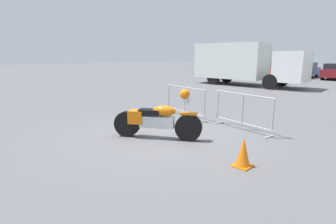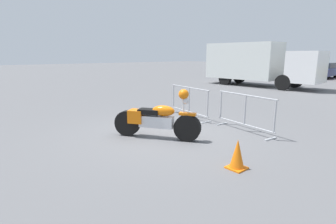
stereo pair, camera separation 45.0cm
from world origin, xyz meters
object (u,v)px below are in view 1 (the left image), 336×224
crowd_barrier_near (185,102)px  parked_car_black (256,68)px  motorcycle (157,120)px  crowd_barrier_far (243,111)px  traffic_cone (243,153)px  parked_car_maroon (335,71)px  parked_car_red (279,68)px  box_truck (242,62)px  parked_car_blue (306,70)px

crowd_barrier_near → parked_car_black: size_ratio=0.48×
motorcycle → crowd_barrier_far: 2.58m
traffic_cone → parked_car_maroon: bearing=100.3°
parked_car_maroon → parked_car_black: bearing=82.6°
parked_car_red → crowd_barrier_far: bearing=-163.7°
box_truck → traffic_cone: size_ratio=13.27×
parked_car_red → parked_car_blue: bearing=-94.1°
crowd_barrier_far → parked_car_maroon: 20.64m
crowd_barrier_near → crowd_barrier_far: bearing=0.0°
box_truck → parked_car_black: size_ratio=1.85×
crowd_barrier_far → parked_car_black: size_ratio=0.48×
motorcycle → box_truck: box_truck is taller
parked_car_maroon → crowd_barrier_near: bearing=176.8°
crowd_barrier_far → parked_car_blue: (-5.37, 20.82, 0.17)m
crowd_barrier_far → box_truck: bearing=120.8°
traffic_cone → parked_car_red: bearing=112.1°
parked_car_red → parked_car_blue: parked_car_red is taller
motorcycle → parked_car_maroon: size_ratio=0.49×
parked_car_blue → parked_car_maroon: (2.61, -0.37, -0.01)m
box_truck → parked_car_blue: (0.77, 10.51, -0.91)m
crowd_barrier_far → parked_car_blue: parked_car_blue is taller
crowd_barrier_far → parked_car_red: size_ratio=0.44×
parked_car_black → crowd_barrier_near: bearing=-162.8°
parked_car_blue → parked_car_maroon: size_ratio=1.02×
crowd_barrier_near → parked_car_black: parked_car_black is taller
crowd_barrier_far → parked_car_black: bearing=117.0°
crowd_barrier_far → box_truck: (-6.15, 10.31, 1.08)m
parked_car_black → parked_car_maroon: (7.84, -0.37, 0.00)m
crowd_barrier_near → parked_car_black: (-8.35, 20.82, 0.16)m
box_truck → parked_car_maroon: (3.39, 10.14, -0.92)m
parked_car_maroon → traffic_cone: 23.13m
crowd_barrier_near → box_truck: 11.08m
motorcycle → parked_car_black: bearing=79.2°
parked_car_black → parked_car_maroon: 7.85m
box_truck → parked_car_maroon: size_ratio=1.84×
motorcycle → parked_car_maroon: 22.83m
parked_car_red → traffic_cone: parked_car_red is taller
box_truck → parked_car_black: (-4.45, 10.51, -0.93)m
motorcycle → crowd_barrier_near: motorcycle is taller
parked_car_black → parked_car_red: bearing=-95.3°
parked_car_red → traffic_cone: size_ratio=7.78×
parked_car_blue → box_truck: bearing=171.1°
parked_car_red → parked_car_black: bearing=84.7°
parked_car_maroon → traffic_cone: parked_car_maroon is taller
parked_car_blue → parked_car_red: bearing=85.9°
crowd_barrier_far → parked_car_black: (-10.60, 20.82, 0.16)m
box_truck → parked_car_blue: box_truck is taller
motorcycle → crowd_barrier_near: bearing=82.9°
crowd_barrier_near → parked_car_blue: size_ratio=0.47×
motorcycle → crowd_barrier_near: 2.58m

